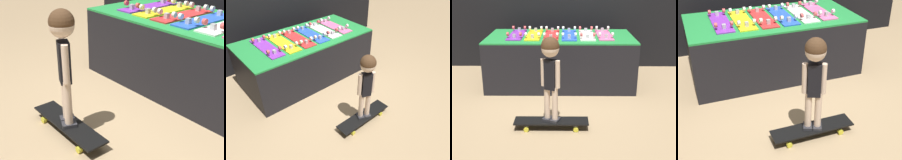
{
  "view_description": "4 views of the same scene",
  "coord_description": "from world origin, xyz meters",
  "views": [
    {
      "loc": [
        1.73,
        -1.85,
        1.43
      ],
      "look_at": [
        0.01,
        -0.41,
        0.38
      ],
      "focal_mm": 50.0,
      "sensor_mm": 36.0,
      "label": 1
    },
    {
      "loc": [
        -1.66,
        -2.12,
        2.11
      ],
      "look_at": [
        -0.06,
        -0.27,
        0.38
      ],
      "focal_mm": 35.0,
      "sensor_mm": 36.0,
      "label": 2
    },
    {
      "loc": [
        0.09,
        -3.73,
        1.6
      ],
      "look_at": [
        0.06,
        -0.28,
        0.36
      ],
      "focal_mm": 50.0,
      "sensor_mm": 36.0,
      "label": 3
    },
    {
      "loc": [
        -1.07,
        -2.86,
        1.91
      ],
      "look_at": [
        -0.12,
        -0.33,
        0.37
      ],
      "focal_mm": 50.0,
      "sensor_mm": 36.0,
      "label": 4
    }
  ],
  "objects": [
    {
      "name": "ground_plane",
      "position": [
        0.0,
        0.0,
        0.0
      ],
      "size": [
        16.0,
        16.0,
        0.0
      ],
      "primitive_type": "plane",
      "color": "tan"
    },
    {
      "name": "display_rack",
      "position": [
        0.0,
        0.6,
        0.35
      ],
      "size": [
        2.03,
        1.01,
        0.71
      ],
      "color": "black",
      "rests_on": "ground_plane"
    },
    {
      "name": "skateboard_purple_on_rack",
      "position": [
        -0.61,
        0.62,
        0.73
      ],
      "size": [
        0.2,
        0.73,
        0.09
      ],
      "color": "purple",
      "rests_on": "display_rack"
    },
    {
      "name": "skateboard_yellow_on_rack",
      "position": [
        -0.37,
        0.61,
        0.73
      ],
      "size": [
        0.2,
        0.73,
        0.09
      ],
      "color": "yellow",
      "rests_on": "display_rack"
    },
    {
      "name": "skateboard_red_on_rack",
      "position": [
        -0.12,
        0.6,
        0.73
      ],
      "size": [
        0.2,
        0.73,
        0.09
      ],
      "color": "red",
      "rests_on": "display_rack"
    },
    {
      "name": "skateboard_blue_on_rack",
      "position": [
        0.12,
        0.6,
        0.73
      ],
      "size": [
        0.2,
        0.73,
        0.09
      ],
      "color": "blue",
      "rests_on": "display_rack"
    },
    {
      "name": "skateboard_white_on_rack",
      "position": [
        0.37,
        0.6,
        0.73
      ],
      "size": [
        0.2,
        0.73,
        0.09
      ],
      "color": "white",
      "rests_on": "display_rack"
    },
    {
      "name": "skateboard_pink_on_rack",
      "position": [
        0.61,
        0.62,
        0.73
      ],
      "size": [
        0.2,
        0.73,
        0.09
      ],
      "color": "pink",
      "rests_on": "display_rack"
    },
    {
      "name": "skateboard_on_floor",
      "position": [
        -0.07,
        -0.78,
        0.07
      ],
      "size": [
        0.78,
        0.19,
        0.09
      ],
      "color": "black",
      "rests_on": "ground_plane"
    },
    {
      "name": "child",
      "position": [
        -0.07,
        -0.78,
        0.72
      ],
      "size": [
        0.2,
        0.18,
        0.89
      ],
      "rotation": [
        0.0,
        0.0,
        -0.4
      ],
      "color": "#2D2D33",
      "rests_on": "skateboard_on_floor"
    }
  ]
}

